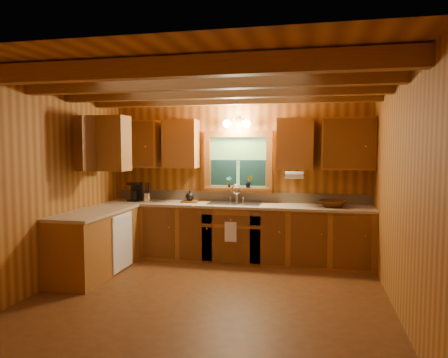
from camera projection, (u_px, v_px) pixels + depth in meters
name	position (u px, v px, depth m)	size (l,w,h in m)	color
room	(210.00, 188.00, 4.95)	(4.20, 4.20, 4.20)	#5D3516
ceiling_beams	(209.00, 87.00, 4.86)	(4.20, 2.54, 0.18)	brown
base_cabinets	(199.00, 236.00, 6.37)	(4.20, 2.22, 0.86)	brown
countertop	(200.00, 207.00, 6.34)	(4.20, 2.24, 0.04)	tan
backsplash	(238.00, 197.00, 6.81)	(4.20, 0.02, 0.16)	tan
dishwasher_panel	(122.00, 242.00, 5.99)	(0.02, 0.60, 0.80)	white
upper_cabinets	(197.00, 144.00, 6.41)	(4.19, 1.77, 0.78)	brown
window	(238.00, 163.00, 6.75)	(1.12, 0.08, 1.00)	brown
window_sill	(237.00, 189.00, 6.73)	(1.06, 0.14, 0.04)	brown
wall_sconce	(237.00, 123.00, 6.58)	(0.45, 0.21, 0.17)	black
paper_towel_roll	(294.00, 175.00, 6.24)	(0.11, 0.11, 0.27)	white
dish_towel	(231.00, 232.00, 6.24)	(0.18, 0.01, 0.30)	white
sink	(235.00, 207.00, 6.54)	(0.82, 0.48, 0.43)	silver
coffee_maker	(136.00, 192.00, 6.90)	(0.17, 0.22, 0.31)	black
utensil_crock	(147.00, 197.00, 6.79)	(0.11, 0.11, 0.32)	silver
cutting_board	(190.00, 202.00, 6.72)	(0.26, 0.19, 0.02)	brown
teakettle	(190.00, 197.00, 6.72)	(0.13, 0.13, 0.17)	black
wicker_basket	(333.00, 204.00, 6.18)	(0.41, 0.41, 0.10)	#48230C
potted_plant_left	(229.00, 182.00, 6.72)	(0.09, 0.06, 0.18)	brown
potted_plant_right	(249.00, 182.00, 6.66)	(0.11, 0.09, 0.19)	brown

